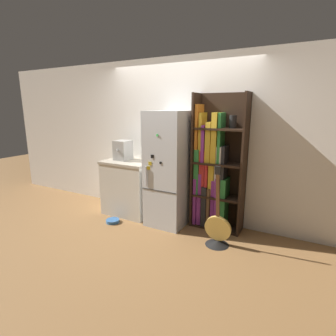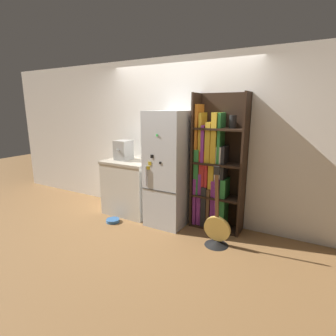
# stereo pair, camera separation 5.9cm
# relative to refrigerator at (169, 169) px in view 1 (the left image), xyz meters

# --- Properties ---
(ground_plane) EXTENTS (16.00, 16.00, 0.00)m
(ground_plane) POSITION_rel_refrigerator_xyz_m (0.00, -0.12, -0.89)
(ground_plane) COLOR olive
(wall_back) EXTENTS (8.00, 0.05, 2.60)m
(wall_back) POSITION_rel_refrigerator_xyz_m (0.00, 0.36, 0.41)
(wall_back) COLOR white
(wall_back) RESTS_ON ground_plane
(refrigerator) EXTENTS (0.59, 0.69, 1.77)m
(refrigerator) POSITION_rel_refrigerator_xyz_m (0.00, 0.00, 0.00)
(refrigerator) COLOR silver
(refrigerator) RESTS_ON ground_plane
(bookshelf) EXTENTS (0.76, 0.34, 2.03)m
(bookshelf) POSITION_rel_refrigerator_xyz_m (0.66, 0.19, -0.01)
(bookshelf) COLOR black
(bookshelf) RESTS_ON ground_plane
(kitchen_counter) EXTENTS (0.84, 0.64, 0.94)m
(kitchen_counter) POSITION_rel_refrigerator_xyz_m (-0.79, 0.03, -0.42)
(kitchen_counter) COLOR beige
(kitchen_counter) RESTS_ON ground_plane
(espresso_machine) EXTENTS (0.24, 0.32, 0.33)m
(espresso_machine) POSITION_rel_refrigerator_xyz_m (-0.93, 0.04, 0.22)
(espresso_machine) COLOR #A5A39E
(espresso_machine) RESTS_ON kitchen_counter
(guitar) EXTENTS (0.36, 0.32, 1.12)m
(guitar) POSITION_rel_refrigerator_xyz_m (0.92, -0.35, -0.72)
(guitar) COLOR black
(guitar) RESTS_ON ground_plane
(pet_bowl) EXTENTS (0.22, 0.22, 0.05)m
(pet_bowl) POSITION_rel_refrigerator_xyz_m (-0.80, -0.46, -0.86)
(pet_bowl) COLOR #3366A5
(pet_bowl) RESTS_ON ground_plane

